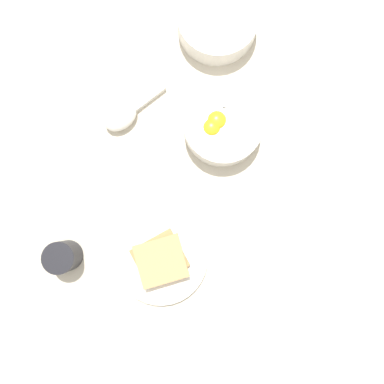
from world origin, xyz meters
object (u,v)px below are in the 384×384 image
(toast_sandwich, at_px, (160,259))
(congee_bowl, at_px, (217,22))
(drinking_cup, at_px, (63,257))
(egg_bowl, at_px, (222,126))
(toast_plate, at_px, (161,258))
(soup_spoon, at_px, (124,114))

(toast_sandwich, distance_m, congee_bowl, 0.52)
(congee_bowl, relative_size, drinking_cup, 2.66)
(toast_sandwich, distance_m, drinking_cup, 0.20)
(egg_bowl, bearing_deg, toast_plate, -50.01)
(soup_spoon, bearing_deg, congee_bowl, 109.65)
(soup_spoon, xyz_separation_m, drinking_cup, (0.22, -0.23, 0.02))
(egg_bowl, distance_m, drinking_cup, 0.42)
(egg_bowl, distance_m, toast_sandwich, 0.30)
(egg_bowl, bearing_deg, soup_spoon, -123.23)
(toast_plate, xyz_separation_m, toast_sandwich, (0.00, -0.00, 0.02))
(congee_bowl, xyz_separation_m, drinking_cup, (0.32, -0.50, 0.00))
(toast_sandwich, height_order, drinking_cup, drinking_cup)
(drinking_cup, bearing_deg, egg_bowl, 104.65)
(egg_bowl, relative_size, congee_bowl, 0.95)
(toast_sandwich, xyz_separation_m, congee_bowl, (-0.41, 0.32, 0.00))
(egg_bowl, xyz_separation_m, toast_sandwich, (0.20, -0.23, 0.00))
(toast_sandwich, height_order, congee_bowl, congee_bowl)
(congee_bowl, bearing_deg, toast_sandwich, -38.32)
(soup_spoon, distance_m, drinking_cup, 0.32)
(soup_spoon, bearing_deg, drinking_cup, -46.31)
(congee_bowl, height_order, drinking_cup, drinking_cup)
(toast_plate, height_order, soup_spoon, soup_spoon)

